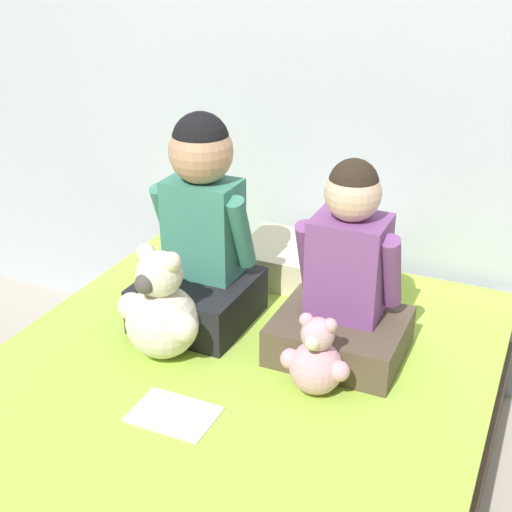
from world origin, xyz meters
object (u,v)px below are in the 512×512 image
Objects in this scene: bed at (210,468)px; teddy_bear_held_by_left_child at (161,311)px; child_on_left at (200,235)px; pillow_at_headboard at (310,264)px; sign_card at (174,414)px; teddy_bear_held_by_right_child at (316,360)px; child_on_right at (346,281)px.

teddy_bear_held_by_left_child reaches higher than bed.
pillow_at_headboard is at bearing 60.98° from child_on_left.
pillow_at_headboard reaches higher than sign_card.
sign_card is (-0.05, -0.09, 0.22)m from bed.
sign_card is (-0.29, -0.24, -0.09)m from teddy_bear_held_by_right_child.
sign_card is at bearing -120.86° from bed.
teddy_bear_held_by_right_child is at bearing -89.84° from child_on_right.
child_on_left is 0.56m from sign_card.
child_on_right reaches higher than bed.
bed is 0.42m from teddy_bear_held_by_right_child.
child_on_right is 0.51m from teddy_bear_held_by_left_child.
bed is at bearing -59.47° from child_on_left.
bed is 0.66m from child_on_left.
child_on_right is 1.70× the size of teddy_bear_held_by_left_child.
bed is at bearing -121.72° from child_on_right.
teddy_bear_held_by_right_child is at bearing -68.58° from pillow_at_headboard.
sign_card is (0.16, -0.23, -0.14)m from teddy_bear_held_by_left_child.
teddy_bear_held_by_left_child is at bearing 146.39° from bed.
child_on_left reaches higher than child_on_right.
teddy_bear_held_by_left_child reaches higher than pillow_at_headboard.
child_on_right is at bearing 58.09° from bed.
teddy_bear_held_by_left_child is 1.56× the size of sign_card.
teddy_bear_held_by_right_child is at bearing 33.19° from bed.
bed is 8.37× the size of teddy_bear_held_by_right_child.
teddy_bear_held_by_right_child is 0.47× the size of pillow_at_headboard.
bed is 2.94× the size of child_on_left.
pillow_at_headboard is at bearing 86.50° from sign_card.
teddy_bear_held_by_right_child is (-0.00, -0.22, -0.12)m from child_on_right.
pillow_at_headboard is at bearing 82.46° from teddy_bear_held_by_left_child.
child_on_left is 1.14× the size of child_on_right.
teddy_bear_held_by_left_child is at bearing -89.26° from child_on_left.
child_on_right is 0.47m from pillow_at_headboard.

